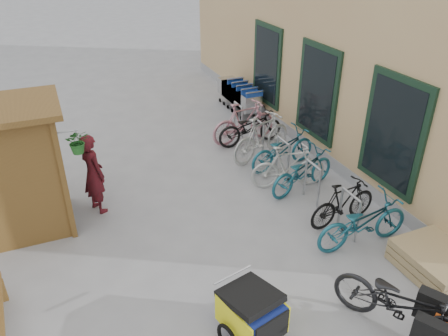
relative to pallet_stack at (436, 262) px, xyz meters
name	(u,v)px	position (x,y,z in m)	size (l,w,h in m)	color
ground	(231,266)	(-3.00, 1.40, -0.21)	(80.00, 80.00, 0.00)	#9B9B9D
bike_rack	(283,154)	(-0.70, 3.80, 0.31)	(0.05, 5.35, 0.86)	#A5A8AD
pallet_stack	(436,262)	(0.00, 0.00, 0.00)	(1.00, 1.20, 0.40)	tan
shopping_carts	(239,94)	(0.00, 7.72, 0.36)	(0.54, 2.15, 0.97)	silver
child_trailer	(252,312)	(-3.32, 0.00, 0.26)	(0.93, 1.46, 0.84)	navy
cargo_bike	(405,305)	(-1.38, -0.72, 0.29)	(1.52, 1.99, 1.00)	black
person_kiosk	(93,174)	(-4.76, 3.97, 0.60)	(0.59, 0.39, 1.63)	maroon
bike_0	(363,222)	(-0.66, 1.06, 0.26)	(0.63, 1.81, 0.95)	#1B5B6E
bike_1	(343,203)	(-0.58, 1.73, 0.24)	(0.42, 1.49, 0.90)	black
bike_2	(303,171)	(-0.65, 3.05, 0.24)	(0.60, 1.73, 0.91)	#1B5B6E
bike_3	(288,167)	(-0.86, 3.28, 0.28)	(0.46, 1.62, 0.98)	beige
bike_4	(283,149)	(-0.53, 4.10, 0.25)	(0.61, 1.76, 0.93)	#1B5B6E
bike_5	(262,137)	(-0.77, 4.70, 0.35)	(0.52, 1.85, 1.11)	beige
bike_6	(250,127)	(-0.67, 5.53, 0.25)	(0.62, 1.77, 0.93)	black
bike_7	(244,122)	(-0.76, 5.71, 0.34)	(0.51, 1.82, 1.09)	pink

